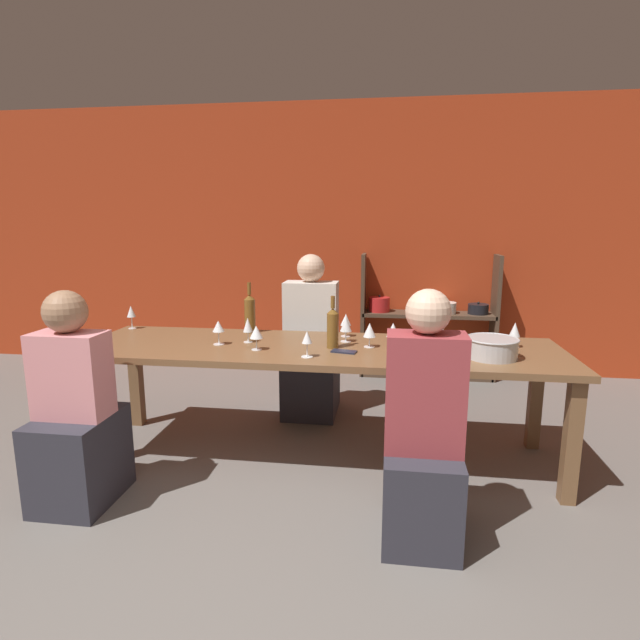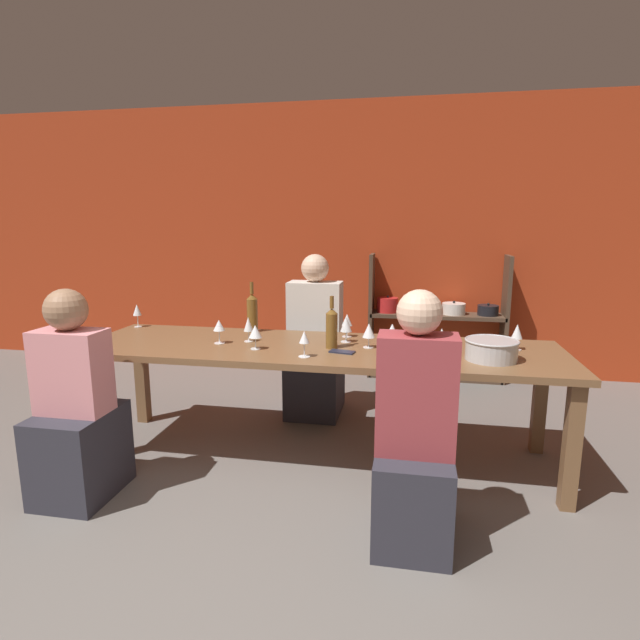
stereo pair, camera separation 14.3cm
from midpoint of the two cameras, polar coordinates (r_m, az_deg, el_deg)
The scene contains 21 objects.
wall_back_red at distance 5.18m, azimuth 4.17°, elevation 9.13°, with size 8.80×0.06×2.70m.
shelf_unit at distance 5.08m, azimuth 14.22°, elevation -1.61°, with size 1.32×0.30×1.22m.
dining_table at distance 3.18m, azimuth 0.96°, elevation -4.34°, with size 3.04×0.86×0.75m.
mixing_bowl at distance 3.03m, azimuth 20.30°, elevation -3.13°, with size 0.30×0.30×0.12m.
wine_bottle_green at distance 3.58m, azimuth -6.61°, elevation 0.90°, with size 0.08×0.08×0.36m.
wine_bottle_dark at distance 3.09m, azimuth 2.67°, elevation -0.85°, with size 0.07×0.07×0.33m.
wine_glass_red_a at distance 3.94m, azimuth -19.21°, elevation 1.00°, with size 0.06×0.06×0.17m.
wine_glass_white_a at distance 3.06m, azimuth 15.04°, elevation -1.80°, with size 0.07×0.07×0.16m.
wine_glass_empty_a at distance 3.08m, azimuth -6.09°, elevation -1.37°, with size 0.08×0.08×0.15m.
wine_glass_empty_b at distance 3.13m, azimuth 6.92°, elevation -1.26°, with size 0.08×0.08×0.15m.
wine_glass_red_b at distance 3.41m, azimuth 4.31°, elevation -0.10°, with size 0.07×0.07×0.16m.
wine_glass_white_b at distance 3.26m, azimuth 4.27°, elevation -0.59°, with size 0.08×0.08×0.17m.
wine_glass_red_c at distance 3.09m, azimuth 9.57°, elevation -1.31°, with size 0.08×0.08×0.16m.
wine_glass_empty_c at distance 3.31m, azimuth 22.76°, elevation -1.31°, with size 0.07×0.07×0.16m.
wine_glass_red_d at distance 3.26m, azimuth -10.24°, elevation -0.71°, with size 0.08×0.08×0.16m.
wine_glass_white_c at distance 2.89m, azimuth -0.39°, elevation -2.14°, with size 0.07×0.07×0.16m.
wine_glass_empty_d at distance 3.29m, azimuth -6.95°, elevation -0.56°, with size 0.06×0.06×0.16m.
cell_phone at distance 3.01m, azimuth 3.91°, elevation -3.66°, with size 0.16×0.10×0.01m.
person_near_a at distance 3.10m, azimuth -24.84°, elevation -10.40°, with size 0.38×0.47×1.18m.
person_far_a at distance 4.01m, azimuth 0.47°, elevation -4.14°, with size 0.42×0.52×1.29m.
person_near_b at distance 2.49m, azimuth 12.39°, elevation -14.48°, with size 0.36×0.45×1.23m.
Camera 2 is at (0.65, -1.30, 1.52)m, focal length 28.00 mm.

